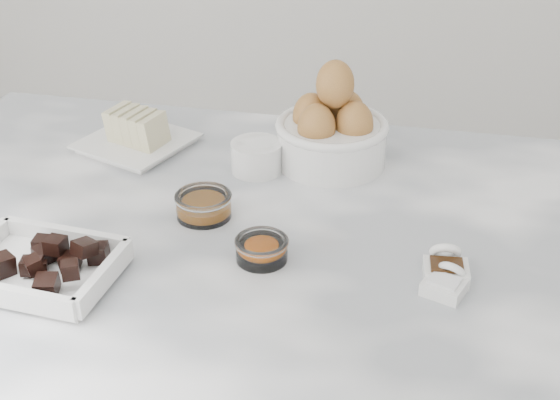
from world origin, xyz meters
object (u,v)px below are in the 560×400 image
at_px(sugar_ramekin, 257,156).
at_px(butter_plate, 134,134).
at_px(egg_bowl, 332,131).
at_px(honey_bowl, 204,205).
at_px(chocolate_dish, 39,264).
at_px(vanilla_spoon, 446,267).
at_px(zest_bowl, 262,248).
at_px(salt_spoon, 446,283).

bearing_deg(sugar_ramekin, butter_plate, 169.92).
bearing_deg(butter_plate, egg_bowl, 2.22).
bearing_deg(egg_bowl, honey_bowl, -126.71).
bearing_deg(chocolate_dish, egg_bowl, 51.75).
xyz_separation_m(egg_bowl, vanilla_spoon, (0.19, -0.28, -0.04)).
distance_m(chocolate_dish, zest_bowl, 0.28).
xyz_separation_m(butter_plate, egg_bowl, (0.33, 0.01, 0.03)).
height_order(chocolate_dish, salt_spoon, chocolate_dish).
height_order(honey_bowl, vanilla_spoon, vanilla_spoon).
xyz_separation_m(chocolate_dish, salt_spoon, (0.50, 0.08, -0.01)).
height_order(butter_plate, vanilla_spoon, butter_plate).
relative_size(chocolate_dish, vanilla_spoon, 2.83).
relative_size(butter_plate, egg_bowl, 1.14).
distance_m(chocolate_dish, salt_spoon, 0.51).
xyz_separation_m(honey_bowl, salt_spoon, (0.34, -0.11, -0.01)).
bearing_deg(egg_bowl, chocolate_dish, -128.25).
relative_size(chocolate_dish, butter_plate, 0.99).
bearing_deg(sugar_ramekin, honey_bowl, -105.17).
relative_size(chocolate_dish, sugar_ramekin, 2.52).
height_order(sugar_ramekin, salt_spoon, sugar_ramekin).
distance_m(zest_bowl, vanilla_spoon, 0.24).
relative_size(sugar_ramekin, egg_bowl, 0.45).
height_order(butter_plate, salt_spoon, butter_plate).
relative_size(sugar_ramekin, honey_bowl, 0.98).
xyz_separation_m(chocolate_dish, egg_bowl, (0.31, 0.39, 0.03)).
bearing_deg(vanilla_spoon, salt_spoon, -87.79).
bearing_deg(honey_bowl, zest_bowl, -40.03).
xyz_separation_m(honey_bowl, zest_bowl, (0.11, -0.09, -0.00)).
bearing_deg(honey_bowl, salt_spoon, -17.74).
relative_size(egg_bowl, vanilla_spoon, 2.51).
bearing_deg(chocolate_dish, zest_bowl, 20.77).
bearing_deg(sugar_ramekin, chocolate_dish, -120.27).
bearing_deg(egg_bowl, zest_bowl, -98.91).
distance_m(chocolate_dish, honey_bowl, 0.25).
relative_size(butter_plate, zest_bowl, 2.88).
relative_size(chocolate_dish, egg_bowl, 1.13).
distance_m(chocolate_dish, vanilla_spoon, 0.51).
height_order(egg_bowl, salt_spoon, egg_bowl).
bearing_deg(chocolate_dish, sugar_ramekin, 59.73).
bearing_deg(egg_bowl, vanilla_spoon, -55.85).
bearing_deg(chocolate_dish, vanilla_spoon, 12.61).
xyz_separation_m(chocolate_dish, butter_plate, (-0.02, 0.38, 0.00)).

